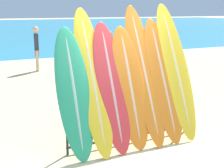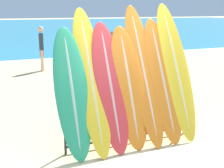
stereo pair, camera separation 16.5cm
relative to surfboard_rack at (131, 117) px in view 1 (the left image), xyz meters
The scene contains 11 objects.
ground_plane 0.76m from the surfboard_rack, 88.53° to the right, with size 160.00×160.00×0.00m, color beige.
surfboard_rack is the anchor object (origin of this frame).
surfboard_slot_0 1.16m from the surfboard_rack, behind, with size 0.55×0.90×2.04m.
surfboard_slot_1 0.97m from the surfboard_rack, 169.05° to the left, with size 0.50×1.19×2.34m.
surfboard_slot_2 0.68m from the surfboard_rack, behind, with size 0.54×0.99×2.11m.
surfboard_slot_3 0.54m from the surfboard_rack, 109.71° to the left, with size 0.57×0.91×2.03m.
surfboard_slot_4 0.81m from the surfboard_rack, 23.59° to the left, with size 0.51×1.22×2.39m.
surfboard_slot_5 0.91m from the surfboard_rack, ahead, with size 0.56×1.06×2.15m.
surfboard_slot_6 1.25m from the surfboard_rack, ahead, with size 0.54×1.22×2.43m.
person_mid_beach 5.43m from the surfboard_rack, 69.71° to the left, with size 0.26×0.21×1.59m.
person_far_left 7.29m from the surfboard_rack, 90.94° to the left, with size 0.23×0.28×1.68m.
Camera 1 is at (-2.48, -3.92, 2.30)m, focal length 50.00 mm.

